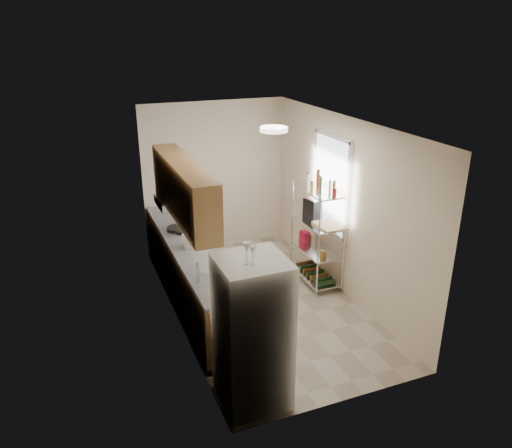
{
  "coord_description": "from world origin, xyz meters",
  "views": [
    {
      "loc": [
        -2.43,
        -5.81,
        3.72
      ],
      "look_at": [
        -0.01,
        0.25,
        1.14
      ],
      "focal_mm": 35.0,
      "sensor_mm": 36.0,
      "label": 1
    }
  ],
  "objects_px": {
    "refrigerator": "(252,333)",
    "rice_cooker": "(191,240)",
    "frying_pan_large": "(177,229)",
    "cutting_board": "(330,226)",
    "espresso_machine": "(313,207)"
  },
  "relations": [
    {
      "from": "frying_pan_large",
      "to": "espresso_machine",
      "type": "relative_size",
      "value": 0.94
    },
    {
      "from": "rice_cooker",
      "to": "espresso_machine",
      "type": "relative_size",
      "value": 0.76
    },
    {
      "from": "rice_cooker",
      "to": "cutting_board",
      "type": "relative_size",
      "value": 0.51
    },
    {
      "from": "espresso_machine",
      "to": "cutting_board",
      "type": "bearing_deg",
      "value": -95.91
    },
    {
      "from": "refrigerator",
      "to": "rice_cooker",
      "type": "relative_size",
      "value": 7.06
    },
    {
      "from": "refrigerator",
      "to": "rice_cooker",
      "type": "distance_m",
      "value": 2.16
    },
    {
      "from": "refrigerator",
      "to": "cutting_board",
      "type": "xyz_separation_m",
      "value": [
        1.94,
        1.85,
        0.2
      ]
    },
    {
      "from": "cutting_board",
      "to": "refrigerator",
      "type": "bearing_deg",
      "value": -136.32
    },
    {
      "from": "cutting_board",
      "to": "espresso_machine",
      "type": "distance_m",
      "value": 0.48
    },
    {
      "from": "refrigerator",
      "to": "espresso_machine",
      "type": "bearing_deg",
      "value": 50.68
    },
    {
      "from": "refrigerator",
      "to": "rice_cooker",
      "type": "xyz_separation_m",
      "value": [
        -0.07,
        2.15,
        0.17
      ]
    },
    {
      "from": "frying_pan_large",
      "to": "cutting_board",
      "type": "height_order",
      "value": "cutting_board"
    },
    {
      "from": "refrigerator",
      "to": "frying_pan_large",
      "type": "bearing_deg",
      "value": 92.28
    },
    {
      "from": "rice_cooker",
      "to": "cutting_board",
      "type": "distance_m",
      "value": 2.03
    },
    {
      "from": "refrigerator",
      "to": "frying_pan_large",
      "type": "distance_m",
      "value": 2.82
    }
  ]
}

